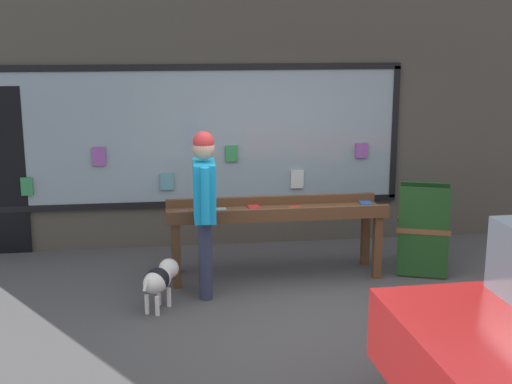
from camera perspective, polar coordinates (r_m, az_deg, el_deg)
ground_plane at (r=7.35m, az=2.79°, el=-9.33°), size 40.00×40.00×0.00m
shopfront_facade at (r=9.21m, az=-0.31°, el=6.02°), size 7.77×0.29×3.37m
display_table_main at (r=8.07m, az=1.58°, el=-2.03°), size 2.46×0.65×0.87m
person_browsing at (r=7.38m, az=-4.15°, el=-0.68°), size 0.23×0.69×1.77m
small_dog at (r=7.31m, az=-7.72°, el=-6.88°), size 0.42×0.58×0.47m
sandwich_board_sign at (r=8.60m, az=13.24°, el=-2.67°), size 0.80×0.92×1.00m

